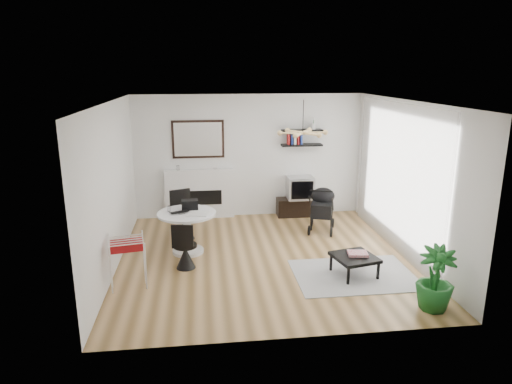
{
  "coord_description": "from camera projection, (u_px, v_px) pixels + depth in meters",
  "views": [
    {
      "loc": [
        -1.04,
        -7.36,
        3.19
      ],
      "look_at": [
        -0.1,
        0.4,
        1.1
      ],
      "focal_mm": 32.0,
      "sensor_mm": 36.0,
      "label": 1
    }
  ],
  "objects": [
    {
      "name": "wall_back",
      "position": [
        249.0,
        156.0,
        10.06
      ],
      "size": [
        5.0,
        0.0,
        5.0
      ],
      "primitive_type": "plane",
      "rotation": [
        1.57,
        0.0,
        0.0
      ],
      "color": "white",
      "rests_on": "floor"
    },
    {
      "name": "tv_console",
      "position": [
        301.0,
        207.0,
        10.3
      ],
      "size": [
        1.08,
        0.38,
        0.4
      ],
      "primitive_type": "cube",
      "color": "black",
      "rests_on": "floor"
    },
    {
      "name": "chair_near",
      "position": [
        185.0,
        254.0,
        7.52
      ],
      "size": [
        0.4,
        0.42,
        0.82
      ],
      "rotation": [
        0.0,
        0.0,
        2.97
      ],
      "color": "black",
      "rests_on": "floor"
    },
    {
      "name": "dining_table",
      "position": [
        187.0,
        226.0,
        8.12
      ],
      "size": [
        1.04,
        1.04,
        0.76
      ],
      "color": "white",
      "rests_on": "floor"
    },
    {
      "name": "rug",
      "position": [
        354.0,
        275.0,
        7.33
      ],
      "size": [
        1.91,
        1.38,
        0.01
      ],
      "primitive_type": "cube",
      "color": "#979797",
      "rests_on": "floor"
    },
    {
      "name": "stroller",
      "position": [
        322.0,
        211.0,
        9.29
      ],
      "size": [
        0.71,
        0.89,
        0.98
      ],
      "rotation": [
        0.0,
        0.0,
        -0.34
      ],
      "color": "black",
      "rests_on": "floor"
    },
    {
      "name": "coffee_table",
      "position": [
        355.0,
        258.0,
        7.25
      ],
      "size": [
        0.75,
        0.75,
        0.32
      ],
      "rotation": [
        0.0,
        0.0,
        0.23
      ],
      "color": "black",
      "rests_on": "rug"
    },
    {
      "name": "drying_rack",
      "position": [
        128.0,
        263.0,
        6.78
      ],
      "size": [
        0.61,
        0.58,
        0.79
      ],
      "rotation": [
        0.0,
        0.0,
        0.18
      ],
      "color": "white",
      "rests_on": "floor"
    },
    {
      "name": "pendant_lamp",
      "position": [
        303.0,
        133.0,
        7.82
      ],
      "size": [
        0.9,
        0.9,
        0.1
      ],
      "primitive_type": null,
      "color": "tan",
      "rests_on": "ceiling"
    },
    {
      "name": "laptop",
      "position": [
        180.0,
        213.0,
        7.97
      ],
      "size": [
        0.39,
        0.33,
        0.03
      ],
      "primitive_type": "imported",
      "rotation": [
        0.0,
        0.0,
        0.43
      ],
      "color": "black",
      "rests_on": "dining_table"
    },
    {
      "name": "wall_right",
      "position": [
        406.0,
        179.0,
        7.95
      ],
      "size": [
        0.0,
        5.0,
        5.0
      ],
      "primitive_type": "plane",
      "rotation": [
        1.57,
        0.0,
        -1.57
      ],
      "color": "white",
      "rests_on": "floor"
    },
    {
      "name": "newspaper",
      "position": [
        198.0,
        214.0,
        7.96
      ],
      "size": [
        0.41,
        0.36,
        0.01
      ],
      "primitive_type": "cube",
      "rotation": [
        0.0,
        0.0,
        -0.21
      ],
      "color": "white",
      "rests_on": "dining_table"
    },
    {
      "name": "floor",
      "position": [
        264.0,
        258.0,
        8.01
      ],
      "size": [
        5.0,
        5.0,
        0.0
      ],
      "primitive_type": "plane",
      "color": "brown",
      "rests_on": "ground"
    },
    {
      "name": "crt_tv",
      "position": [
        300.0,
        188.0,
        10.17
      ],
      "size": [
        0.57,
        0.5,
        0.5
      ],
      "color": "#BDBEC0",
      "rests_on": "tv_console"
    },
    {
      "name": "black_bag",
      "position": [
        190.0,
        205.0,
        8.22
      ],
      "size": [
        0.3,
        0.19,
        0.18
      ],
      "primitive_type": "cube",
      "rotation": [
        0.0,
        0.0,
        0.05
      ],
      "color": "black",
      "rests_on": "dining_table"
    },
    {
      "name": "potted_plant",
      "position": [
        435.0,
        279.0,
        6.19
      ],
      "size": [
        0.63,
        0.63,
        0.9
      ],
      "primitive_type": "imported",
      "rotation": [
        0.0,
        0.0,
        -0.28
      ],
      "color": "#1B5F21",
      "rests_on": "floor"
    },
    {
      "name": "ceiling",
      "position": [
        265.0,
        102.0,
        7.31
      ],
      "size": [
        5.0,
        5.0,
        0.0
      ],
      "primitive_type": "plane",
      "color": "white",
      "rests_on": "wall_back"
    },
    {
      "name": "wall_left",
      "position": [
        112.0,
        188.0,
        7.37
      ],
      "size": [
        0.0,
        5.0,
        5.0
      ],
      "primitive_type": "plane",
      "rotation": [
        1.57,
        0.0,
        1.57
      ],
      "color": "white",
      "rests_on": "floor"
    },
    {
      "name": "sheer_curtain",
      "position": [
        396.0,
        177.0,
        8.13
      ],
      "size": [
        0.04,
        3.6,
        2.6
      ],
      "primitive_type": "cube",
      "color": "white",
      "rests_on": "wall_right"
    },
    {
      "name": "shelf_lower",
      "position": [
        302.0,
        145.0,
        10.0
      ],
      "size": [
        0.9,
        0.25,
        0.04
      ],
      "primitive_type": "cube",
      "color": "black",
      "rests_on": "wall_back"
    },
    {
      "name": "magazines",
      "position": [
        358.0,
        254.0,
        7.28
      ],
      "size": [
        0.34,
        0.28,
        0.04
      ],
      "primitive_type": "cube",
      "rotation": [
        0.0,
        0.0,
        -0.15
      ],
      "color": "#B92E3E",
      "rests_on": "coffee_table"
    },
    {
      "name": "shelf_upper",
      "position": [
        302.0,
        130.0,
        9.92
      ],
      "size": [
        0.9,
        0.25,
        0.04
      ],
      "primitive_type": "cube",
      "color": "black",
      "rests_on": "wall_back"
    },
    {
      "name": "drinking_glass",
      "position": [
        169.0,
        209.0,
        8.11
      ],
      "size": [
        0.06,
        0.06,
        0.1
      ],
      "primitive_type": "cylinder",
      "color": "white",
      "rests_on": "dining_table"
    },
    {
      "name": "chair_far",
      "position": [
        184.0,
        224.0,
        8.86
      ],
      "size": [
        0.5,
        0.51,
        0.95
      ],
      "rotation": [
        0.0,
        0.0,
        0.38
      ],
      "color": "black",
      "rests_on": "floor"
    },
    {
      "name": "fireplace",
      "position": [
        200.0,
        188.0,
        10.03
      ],
      "size": [
        1.5,
        0.17,
        2.16
      ],
      "color": "white",
      "rests_on": "floor"
    }
  ]
}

